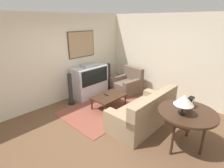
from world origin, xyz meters
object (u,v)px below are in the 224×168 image
at_px(tv, 90,81).
at_px(mantel_clock, 190,102).
at_px(armchair, 127,85).
at_px(speaker_tower_left, 70,90).
at_px(speaker_tower_right, 109,78).
at_px(coffee_table, 109,97).
at_px(table_lamp, 184,100).
at_px(console_table, 187,115).
at_px(couch, 144,113).

bearing_deg(tv, mantel_clock, -92.61).
bearing_deg(armchair, speaker_tower_left, -103.00).
height_order(tv, speaker_tower_right, tv).
distance_m(coffee_table, mantel_clock, 2.35).
bearing_deg(table_lamp, tv, 81.06).
bearing_deg(mantel_clock, console_table, -168.87).
bearing_deg(couch, table_lamp, 73.43).
bearing_deg(coffee_table, armchair, 15.01).
xyz_separation_m(console_table, speaker_tower_right, (1.20, 3.34, -0.28)).
bearing_deg(couch, mantel_clock, 94.38).
bearing_deg(tv, console_table, -96.02).
xyz_separation_m(tv, mantel_clock, (-0.15, -3.38, 0.40)).
distance_m(couch, coffee_table, 1.26).
xyz_separation_m(coffee_table, console_table, (-0.16, -2.31, 0.40)).
relative_size(coffee_table, speaker_tower_left, 0.98).
distance_m(console_table, table_lamp, 0.40).
distance_m(couch, armchair, 2.09).
bearing_deg(console_table, armchair, 61.26).
height_order(couch, table_lamp, table_lamp).
bearing_deg(couch, coffee_table, -91.75).
xyz_separation_m(couch, console_table, (-0.12, -1.05, 0.44)).
bearing_deg(speaker_tower_left, table_lamp, -84.66).
distance_m(console_table, mantel_clock, 0.28).
bearing_deg(speaker_tower_left, mantel_clock, -78.27).
bearing_deg(speaker_tower_left, console_table, -81.83).
height_order(tv, coffee_table, tv).
bearing_deg(speaker_tower_left, armchair, -19.33).
distance_m(table_lamp, speaker_tower_right, 3.63).
height_order(speaker_tower_left, speaker_tower_right, same).
height_order(couch, speaker_tower_right, speaker_tower_right).
bearing_deg(couch, armchair, -129.94).
relative_size(armchair, coffee_table, 0.99).
height_order(couch, armchair, couch).
distance_m(coffee_table, console_table, 2.35).
distance_m(speaker_tower_left, speaker_tower_right, 1.68).
height_order(console_table, speaker_tower_right, speaker_tower_right).
height_order(tv, table_lamp, table_lamp).
xyz_separation_m(speaker_tower_left, speaker_tower_right, (1.68, 0.00, 0.00)).
relative_size(table_lamp, speaker_tower_right, 0.39).
height_order(armchair, speaker_tower_right, speaker_tower_right).
height_order(armchair, console_table, armchair).
relative_size(console_table, mantel_clock, 5.07).
bearing_deg(table_lamp, speaker_tower_left, 95.34).
relative_size(tv, speaker_tower_right, 1.20).
relative_size(couch, table_lamp, 4.75).
bearing_deg(mantel_clock, armchair, 64.44).
xyz_separation_m(tv, speaker_tower_right, (0.84, -0.07, -0.06)).
height_order(console_table, speaker_tower_left, speaker_tower_left).
bearing_deg(table_lamp, couch, 73.71).
bearing_deg(speaker_tower_right, tv, 174.91).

